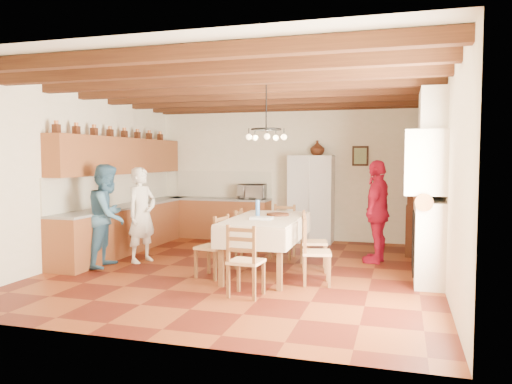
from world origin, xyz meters
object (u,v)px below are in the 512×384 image
person_woman_red (377,211)px  chair_end_near (246,260)px  chair_left_near (212,246)px  microwave (252,192)px  refrigerator (312,199)px  person_woman_blue (108,216)px  dining_table (266,223)px  chair_right_far (314,241)px  person_man (142,215)px  chair_end_far (282,232)px  hutch (420,198)px  chair_right_near (317,251)px  chair_left_far (229,238)px

person_woman_red → chair_end_near: bearing=-17.4°
chair_left_near → microwave: bearing=-162.4°
refrigerator → person_woman_blue: 4.45m
dining_table → chair_right_far: 0.88m
refrigerator → person_man: (-2.47, -2.95, -0.11)m
person_woman_blue → chair_right_far: bearing=-87.3°
chair_right_far → person_woman_red: size_ratio=0.54×
chair_left_near → person_woman_red: size_ratio=0.54×
chair_end_near → person_woman_red: 3.11m
chair_end_near → person_man: 2.87m
person_woman_blue → microwave: 3.65m
dining_table → chair_left_near: bearing=-149.5°
person_woman_red → microwave: (-2.78, 1.71, 0.18)m
person_woman_blue → chair_end_near: bearing=-119.7°
chair_right_far → chair_end_far: (-0.73, 0.84, 0.00)m
hutch → person_woman_red: size_ratio=1.19×
chair_right_near → chair_left_near: bearing=79.3°
refrigerator → person_woman_blue: (-2.82, -3.45, -0.08)m
refrigerator → chair_end_far: (-0.20, -1.94, -0.45)m
chair_left_near → hutch: bearing=144.2°
chair_end_near → refrigerator: bearing=-86.3°
chair_right_near → person_woman_red: 1.99m
refrigerator → person_woman_blue: bearing=-128.8°
hutch → person_woman_blue: bearing=-148.6°
hutch → microwave: bearing=173.2°
dining_table → chair_end_far: size_ratio=2.14×
chair_left_far → chair_right_near: 1.77m
chair_right_far → person_woman_red: (0.93, 0.95, 0.41)m
microwave → chair_right_near: bearing=-66.3°
dining_table → person_man: bearing=173.3°
chair_left_near → person_woman_blue: bearing=-85.5°
person_man → chair_left_far: bearing=-68.7°
chair_right_far → chair_left_far: bearing=81.6°
chair_right_far → person_man: person_man is taller
person_man → person_woman_red: bearing=-55.7°
chair_end_near → person_woman_blue: 2.96m
person_man → chair_end_far: bearing=-47.5°
chair_end_far → person_woman_red: bearing=4.9°
dining_table → person_woman_blue: bearing=-175.2°
refrigerator → person_woman_red: refrigerator is taller
chair_right_far → chair_end_near: same height
refrigerator → chair_end_near: 4.53m
chair_end_near → dining_table: bearing=-81.8°
refrigerator → hutch: 2.32m
hutch → person_woman_blue: hutch is taller
refrigerator → person_woman_blue: refrigerator is taller
chair_left_far → chair_right_near: (1.60, -0.76, 0.00)m
chair_left_near → person_man: 1.76m
chair_left_near → microwave: size_ratio=1.62×
refrigerator → chair_right_near: refrigerator is taller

